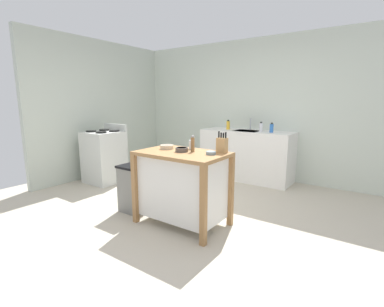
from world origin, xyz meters
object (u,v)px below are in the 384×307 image
pepper_grinder (193,144)px  drinking_cup (192,145)px  trash_bin (133,189)px  bottle_dish_soap (272,128)px  knife_block (222,145)px  sink_faucet (250,124)px  bowl_ceramic_wide (167,147)px  bottle_hand_soap (261,127)px  bottle_spray_cleaner (228,125)px  stove (104,156)px  kitchen_island (182,184)px  bowl_ceramic_small (211,153)px  bowl_stoneware_deep (182,150)px

pepper_grinder → drinking_cup: bearing=128.5°
trash_bin → bottle_dish_soap: bearing=65.6°
knife_block → sink_faucet: 2.24m
bowl_ceramic_wide → drinking_cup: size_ratio=1.51×
bottle_dish_soap → bottle_hand_soap: size_ratio=0.98×
pepper_grinder → trash_bin: pepper_grinder is taller
bottle_spray_cleaner → stove: bottle_spray_cleaner is taller
kitchen_island → bottle_hand_soap: bottle_hand_soap is taller
pepper_grinder → sink_faucet: bearing=97.2°
sink_faucet → bottle_spray_cleaner: bearing=-158.5°
knife_block → bowl_ceramic_wide: knife_block is taller
drinking_cup → trash_bin: 1.01m
bowl_ceramic_small → drinking_cup: drinking_cup is taller
bottle_spray_cleaner → stove: 2.37m
bowl_ceramic_small → pepper_grinder: bearing=175.9°
bowl_stoneware_deep → stove: stove is taller
kitchen_island → bottle_dish_soap: size_ratio=6.08×
kitchen_island → bottle_dish_soap: bearing=82.9°
bottle_spray_cleaner → kitchen_island: bearing=-75.4°
bowl_stoneware_deep → pepper_grinder: bearing=33.0°
trash_bin → knife_block: bearing=14.8°
knife_block → bowl_stoneware_deep: knife_block is taller
bowl_stoneware_deep → bottle_hand_soap: (0.08, 2.24, 0.09)m
sink_faucet → bottle_dish_soap: (0.47, -0.18, -0.03)m
bowl_ceramic_wide → stove: stove is taller
bowl_ceramic_wide → bottle_spray_cleaner: bearing=98.0°
drinking_cup → knife_block: bearing=-0.4°
pepper_grinder → bottle_hand_soap: 2.17m
bottle_dish_soap → bottle_spray_cleaner: bearing=178.2°
bowl_ceramic_wide → kitchen_island: bearing=-11.6°
bowl_ceramic_wide → trash_bin: bearing=-164.3°
trash_bin → bottle_spray_cleaner: bottle_spray_cleaner is taller
kitchen_island → bottle_spray_cleaner: (-0.58, 2.23, 0.51)m
knife_block → pepper_grinder: 0.34m
bowl_ceramic_small → sink_faucet: sink_faucet is taller
drinking_cup → bottle_spray_cleaner: bottle_spray_cleaner is taller
trash_bin → sink_faucet: (0.56, 2.46, 0.71)m
bottle_spray_cleaner → stove: size_ratio=0.18×
knife_block → bowl_ceramic_wide: (-0.68, -0.17, -0.06)m
drinking_cup → pepper_grinder: bearing=-51.5°
kitchen_island → stove: bearing=164.9°
kitchen_island → bowl_ceramic_wide: (-0.28, 0.06, 0.41)m
bowl_ceramic_small → bowl_stoneware_deep: (-0.37, -0.05, 0.01)m
knife_block → stove: knife_block is taller
bowl_ceramic_wide → drinking_cup: bearing=34.6°
bowl_stoneware_deep → bottle_hand_soap: bearing=88.0°
trash_bin → bottle_dish_soap: bottle_dish_soap is taller
kitchen_island → bottle_spray_cleaner: bearing=104.6°
bowl_ceramic_small → stove: size_ratio=0.11×
bottle_dish_soap → stove: bearing=-147.3°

